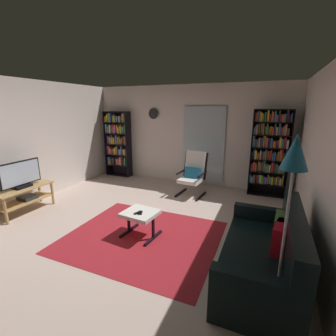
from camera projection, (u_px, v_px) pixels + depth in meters
ground_plane at (134, 227)px, 4.17m from camera, size 7.02×7.02×0.00m
wall_back at (188, 135)px, 6.43m from camera, size 5.60×0.06×2.60m
wall_left at (17, 144)px, 4.87m from camera, size 0.06×6.00×2.60m
wall_right at (328, 171)px, 2.82m from camera, size 0.06×6.00×2.60m
glass_door_panel at (203, 146)px, 6.26m from camera, size 1.10×0.01×2.00m
area_rug at (143, 237)px, 3.86m from camera, size 2.37×2.02×0.01m
tv_stand at (24, 196)px, 4.73m from camera, size 0.48×1.10×0.51m
television at (21, 175)px, 4.61m from camera, size 0.20×0.82×0.53m
bookshelf_near_tv at (118, 141)px, 7.12m from camera, size 0.76×0.30×1.91m
bookshelf_near_sofa at (270, 150)px, 5.45m from camera, size 0.82×0.30×1.99m
leather_sofa at (266, 256)px, 2.85m from camera, size 0.84×1.74×0.88m
lounge_armchair at (193, 172)px, 5.64m from camera, size 0.62×0.70×1.02m
ottoman at (140, 216)px, 3.82m from camera, size 0.57×0.53×0.42m
tv_remote at (138, 213)px, 3.75m from camera, size 0.09×0.15×0.02m
cell_phone at (140, 213)px, 3.75m from camera, size 0.12×0.16×0.01m
floor_lamp_by_sofa at (293, 172)px, 1.91m from camera, size 0.22×0.22×1.84m
wall_clock at (154, 114)px, 6.60m from camera, size 0.29×0.03×0.29m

